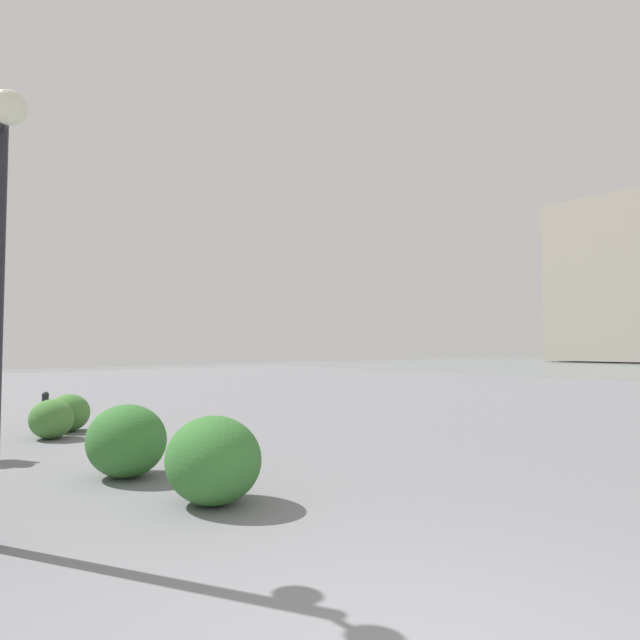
{
  "coord_description": "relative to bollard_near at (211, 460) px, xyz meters",
  "views": [
    {
      "loc": [
        -1.63,
        2.1,
        1.66
      ],
      "look_at": [
        7.41,
        -5.8,
        2.23
      ],
      "focal_mm": 30.49,
      "sensor_mm": 36.0,
      "label": 1
    }
  ],
  "objects": [
    {
      "name": "bollard_near",
      "position": [
        0.0,
        0.0,
        0.0
      ],
      "size": [
        0.13,
        0.13,
        0.76
      ],
      "color": "#232328",
      "rests_on": "ground"
    },
    {
      "name": "shrub_round",
      "position": [
        -0.31,
        0.15,
        0.06
      ],
      "size": [
        1.08,
        0.98,
        0.92
      ],
      "color": "#387533",
      "rests_on": "ground"
    },
    {
      "name": "shrub_wide",
      "position": [
        5.84,
        -0.22,
        -0.03
      ],
      "size": [
        0.85,
        0.76,
        0.72
      ],
      "color": "#477F38",
      "rests_on": "ground"
    },
    {
      "name": "bollard_mid",
      "position": [
        5.97,
        0.18,
        0.01
      ],
      "size": [
        0.13,
        0.13,
        0.78
      ],
      "color": "#232328",
      "rests_on": "ground"
    },
    {
      "name": "building_annex",
      "position": [
        18.42,
        -64.32,
        8.62
      ],
      "size": [
        12.99,
        13.2,
        18.04
      ],
      "color": "#B2A899",
      "rests_on": "ground"
    },
    {
      "name": "shrub_low",
      "position": [
        5.15,
        0.28,
        -0.04
      ],
      "size": [
        0.82,
        0.74,
        0.7
      ],
      "color": "#477F38",
      "rests_on": "ground"
    },
    {
      "name": "shrub_tall",
      "position": [
        1.46,
        0.37,
        0.06
      ],
      "size": [
        1.08,
        0.97,
        0.92
      ],
      "color": "#387533",
      "rests_on": "ground"
    }
  ]
}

